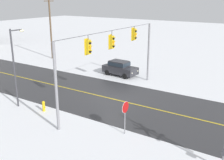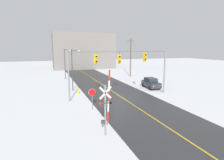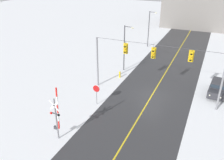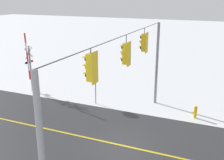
{
  "view_description": "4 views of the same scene",
  "coord_description": "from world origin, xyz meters",
  "px_view_note": "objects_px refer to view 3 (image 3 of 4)",
  "views": [
    {
      "loc": [
        -19.31,
        -12.54,
        8.95
      ],
      "look_at": [
        -3.41,
        -2.11,
        3.06
      ],
      "focal_mm": 43.57,
      "sensor_mm": 36.0,
      "label": 1
    },
    {
      "loc": [
        -9.5,
        -23.86,
        6.73
      ],
      "look_at": [
        -1.67,
        -1.19,
        2.64
      ],
      "focal_mm": 30.38,
      "sensor_mm": 36.0,
      "label": 2
    },
    {
      "loc": [
        5.57,
        -23.72,
        13.7
      ],
      "look_at": [
        -3.67,
        -3.08,
        2.73
      ],
      "focal_mm": 37.86,
      "sensor_mm": 36.0,
      "label": 3
    },
    {
      "loc": [
        12.76,
        4.73,
        8.15
      ],
      "look_at": [
        -3.4,
        -2.14,
        2.63
      ],
      "focal_mm": 44.06,
      "sensor_mm": 36.0,
      "label": 4
    }
  ],
  "objects_px": {
    "streetlamp_near": "(126,44)",
    "streetlamp_far": "(150,26)",
    "stop_sign": "(96,91)",
    "railroad_crossing": "(56,116)",
    "fire_hydrant": "(120,74)",
    "parked_car_charcoal": "(218,87)"
  },
  "relations": [
    {
      "from": "railroad_crossing",
      "to": "fire_hydrant",
      "type": "bearing_deg",
      "value": 89.65
    },
    {
      "from": "stop_sign",
      "to": "streetlamp_near",
      "type": "bearing_deg",
      "value": 93.32
    },
    {
      "from": "streetlamp_far",
      "to": "streetlamp_near",
      "type": "bearing_deg",
      "value": -90.0
    },
    {
      "from": "stop_sign",
      "to": "streetlamp_far",
      "type": "xyz_separation_m",
      "value": [
        -0.58,
        22.21,
        2.2
      ]
    },
    {
      "from": "railroad_crossing",
      "to": "parked_car_charcoal",
      "type": "bearing_deg",
      "value": 49.04
    },
    {
      "from": "streetlamp_near",
      "to": "streetlamp_far",
      "type": "height_order",
      "value": "same"
    },
    {
      "from": "railroad_crossing",
      "to": "fire_hydrant",
      "type": "height_order",
      "value": "railroad_crossing"
    },
    {
      "from": "stop_sign",
      "to": "parked_car_charcoal",
      "type": "relative_size",
      "value": 0.55
    },
    {
      "from": "fire_hydrant",
      "to": "streetlamp_far",
      "type": "bearing_deg",
      "value": 90.95
    },
    {
      "from": "stop_sign",
      "to": "streetlamp_far",
      "type": "distance_m",
      "value": 22.32
    },
    {
      "from": "railroad_crossing",
      "to": "parked_car_charcoal",
      "type": "distance_m",
      "value": 18.84
    },
    {
      "from": "streetlamp_near",
      "to": "fire_hydrant",
      "type": "relative_size",
      "value": 7.39
    },
    {
      "from": "parked_car_charcoal",
      "to": "fire_hydrant",
      "type": "height_order",
      "value": "parked_car_charcoal"
    },
    {
      "from": "parked_car_charcoal",
      "to": "streetlamp_far",
      "type": "bearing_deg",
      "value": 130.84
    },
    {
      "from": "stop_sign",
      "to": "parked_car_charcoal",
      "type": "bearing_deg",
      "value": 33.16
    },
    {
      "from": "parked_car_charcoal",
      "to": "fire_hydrant",
      "type": "bearing_deg",
      "value": -178.45
    },
    {
      "from": "stop_sign",
      "to": "fire_hydrant",
      "type": "distance_m",
      "value": 7.55
    },
    {
      "from": "parked_car_charcoal",
      "to": "stop_sign",
      "type": "bearing_deg",
      "value": -146.84
    },
    {
      "from": "stop_sign",
      "to": "streetlamp_far",
      "type": "height_order",
      "value": "streetlamp_far"
    },
    {
      "from": "stop_sign",
      "to": "parked_car_charcoal",
      "type": "xyz_separation_m",
      "value": [
        11.89,
        7.77,
        -0.76
      ]
    },
    {
      "from": "stop_sign",
      "to": "railroad_crossing",
      "type": "bearing_deg",
      "value": -93.78
    },
    {
      "from": "streetlamp_near",
      "to": "stop_sign",
      "type": "bearing_deg",
      "value": -86.68
    }
  ]
}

